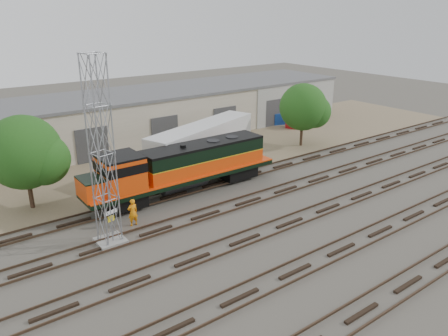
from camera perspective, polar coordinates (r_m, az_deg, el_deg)
ground at (r=32.82m, az=4.86°, el=-5.36°), size 140.00×140.00×0.00m
dirt_strip at (r=44.33m, az=-8.01°, el=1.34°), size 80.00×16.00×0.02m
tracks at (r=30.84m, az=8.56°, el=-7.09°), size 80.00×20.40×0.28m
warehouse at (r=50.55m, az=-12.52°, el=6.48°), size 58.40×10.40×5.30m
locomotive at (r=34.65m, az=-5.69°, el=0.10°), size 16.50×2.89×3.97m
signal_tower at (r=26.99m, az=-15.62°, el=1.37°), size 1.73×1.73×11.76m
sign_post at (r=28.27m, az=-14.51°, el=-6.63°), size 0.93×0.30×2.34m
worker at (r=30.57m, az=-11.84°, el=-5.69°), size 0.72×0.48×1.95m
semi_trailer at (r=41.07m, az=-2.55°, el=3.73°), size 13.29×6.84×4.05m
dumpster_blue at (r=57.53m, az=6.99°, el=6.45°), size 1.91×1.84×1.50m
dumpster_red at (r=55.88m, az=8.97°, el=5.91°), size 1.93×1.88×1.40m
tree_west at (r=34.38m, az=-24.12°, el=1.66°), size 5.67×5.40×7.07m
tree_mid at (r=39.07m, az=-6.45°, el=1.38°), size 4.16×3.96×3.96m
tree_east at (r=47.76m, az=10.66°, el=7.68°), size 5.28×5.03×6.79m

